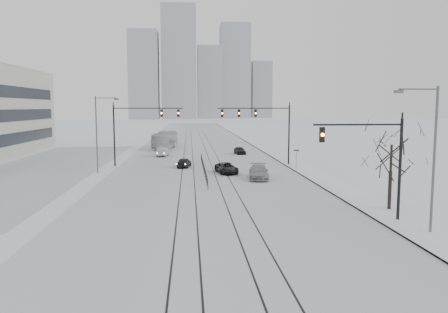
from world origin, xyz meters
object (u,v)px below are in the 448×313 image
bare_tree (391,151)px  sedan_nb_front (227,168)px  sedan_nb_far (240,150)px  box_truck (165,140)px  traffic_mast_near (377,155)px  sedan_sb_inner (184,163)px  sedan_nb_right (259,172)px  sedan_sb_outer (163,152)px

bare_tree → sedan_nb_front: (-10.56, 19.56, -3.87)m
sedan_nb_far → box_truck: size_ratio=0.31×
traffic_mast_near → bare_tree: bearing=51.2°
sedan_nb_front → sedan_nb_far: 21.11m
sedan_sb_inner → sedan_nb_front: 7.47m
traffic_mast_near → sedan_sb_inner: (-13.19, 28.08, -3.94)m
sedan_nb_front → sedan_nb_right: (3.13, -4.23, 0.12)m
traffic_mast_near → sedan_nb_far: (-4.20, 43.30, -3.95)m
sedan_sb_inner → sedan_nb_far: bearing=-110.4°
sedan_nb_right → sedan_nb_far: (0.82, 24.97, -0.13)m
traffic_mast_near → sedan_sb_outer: 44.77m
sedan_nb_right → sedan_sb_outer: bearing=124.4°
sedan_sb_inner → sedan_nb_right: 12.72m
bare_tree → sedan_sb_outer: (-19.10, 38.36, -3.78)m
sedan_nb_far → box_truck: bearing=131.8°
sedan_sb_inner → sedan_sb_outer: size_ratio=0.84×
box_truck → traffic_mast_near: bearing=116.2°
sedan_sb_inner → sedan_nb_right: (8.17, -9.75, 0.12)m
traffic_mast_near → bare_tree: traffic_mast_near is taller
traffic_mast_near → sedan_sb_outer: bearing=112.0°
sedan_sb_inner → traffic_mast_near: bearing=125.4°
traffic_mast_near → sedan_nb_front: bearing=109.9°
sedan_sb_outer → sedan_nb_front: 20.64m
sedan_sb_outer → sedan_sb_inner: bearing=111.1°
sedan_nb_far → sedan_nb_right: bearing=-99.7°
traffic_mast_near → bare_tree: 3.85m
bare_tree → sedan_nb_far: (-6.61, 40.29, -3.88)m
sedan_nb_front → box_truck: 32.84m
traffic_mast_near → sedan_nb_right: traffic_mast_near is taller
traffic_mast_near → sedan_sb_outer: (-16.69, 41.36, -3.85)m
sedan_sb_inner → bare_tree: bearing=132.1°
bare_tree → sedan_sb_outer: bare_tree is taller
sedan_sb_outer → sedan_nb_right: (11.67, -23.03, 0.03)m
sedan_sb_inner → sedan_sb_outer: sedan_sb_outer is taller
sedan_nb_far → box_truck: (-12.80, 10.88, 0.98)m
sedan_nb_right → box_truck: box_truck is taller
sedan_sb_outer → sedan_nb_far: (12.49, 1.94, -0.10)m
bare_tree → sedan_nb_right: bare_tree is taller
sedan_sb_outer → sedan_nb_far: size_ratio=1.20×
sedan_sb_outer → sedan_nb_far: sedan_sb_outer is taller
sedan_nb_front → sedan_sb_inner: bearing=122.3°
bare_tree → sedan_nb_far: bare_tree is taller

